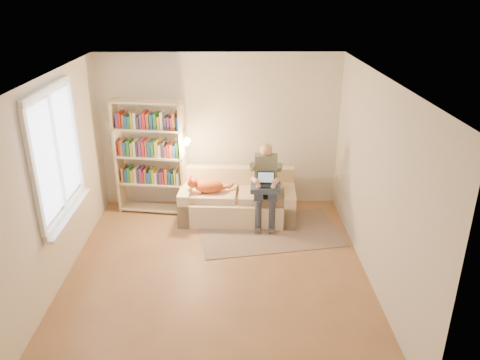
{
  "coord_description": "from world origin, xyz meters",
  "views": [
    {
      "loc": [
        0.23,
        -5.31,
        3.58
      ],
      "look_at": [
        0.32,
        1.0,
        0.94
      ],
      "focal_mm": 35.0,
      "sensor_mm": 36.0,
      "label": 1
    }
  ],
  "objects_px": {
    "person": "(266,180)",
    "bookshelf": "(150,152)",
    "laptop": "(262,181)",
    "cat": "(209,186)",
    "sofa": "(238,201)"
  },
  "relations": [
    {
      "from": "sofa",
      "to": "bookshelf",
      "type": "height_order",
      "value": "bookshelf"
    },
    {
      "from": "person",
      "to": "sofa",
      "type": "bearing_deg",
      "value": 162.19
    },
    {
      "from": "bookshelf",
      "to": "person",
      "type": "bearing_deg",
      "value": -4.57
    },
    {
      "from": "person",
      "to": "cat",
      "type": "bearing_deg",
      "value": 178.36
    },
    {
      "from": "person",
      "to": "bookshelf",
      "type": "bearing_deg",
      "value": 170.39
    },
    {
      "from": "laptop",
      "to": "bookshelf",
      "type": "height_order",
      "value": "bookshelf"
    },
    {
      "from": "cat",
      "to": "bookshelf",
      "type": "height_order",
      "value": "bookshelf"
    },
    {
      "from": "laptop",
      "to": "bookshelf",
      "type": "bearing_deg",
      "value": 166.93
    },
    {
      "from": "cat",
      "to": "person",
      "type": "bearing_deg",
      "value": -1.64
    },
    {
      "from": "cat",
      "to": "bookshelf",
      "type": "bearing_deg",
      "value": 163.38
    },
    {
      "from": "laptop",
      "to": "bookshelf",
      "type": "distance_m",
      "value": 1.91
    },
    {
      "from": "person",
      "to": "laptop",
      "type": "height_order",
      "value": "person"
    },
    {
      "from": "sofa",
      "to": "person",
      "type": "distance_m",
      "value": 0.65
    },
    {
      "from": "sofa",
      "to": "bookshelf",
      "type": "xyz_separation_m",
      "value": [
        -1.42,
        0.26,
        0.78
      ]
    },
    {
      "from": "sofa",
      "to": "cat",
      "type": "height_order",
      "value": "sofa"
    }
  ]
}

